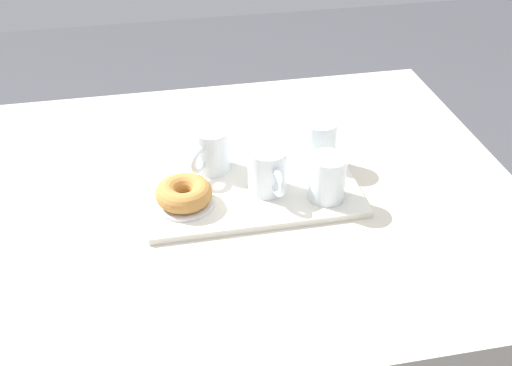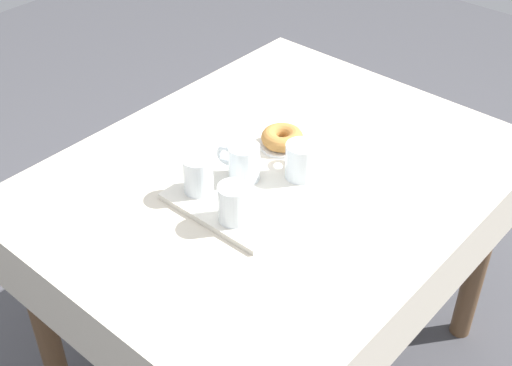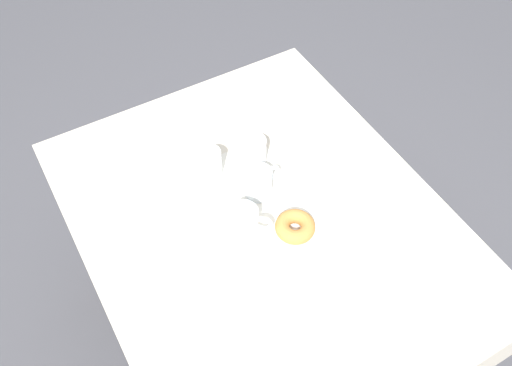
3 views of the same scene
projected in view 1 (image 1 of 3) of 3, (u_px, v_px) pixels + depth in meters
The scene contains 8 objects.
dining_table at pixel (225, 229), 1.34m from camera, with size 1.20×0.95×0.74m.
serving_tray at pixel (249, 183), 1.30m from camera, with size 0.42×0.30×0.01m, color silver.
tea_mug_left at pixel (211, 151), 1.30m from camera, with size 0.09×0.10×0.09m.
tea_mug_right at pixel (268, 172), 1.24m from camera, with size 0.08×0.12×0.09m.
water_glass_near at pixel (320, 143), 1.33m from camera, with size 0.07×0.07×0.09m.
water_glass_far at pixel (327, 180), 1.22m from camera, with size 0.07×0.07×0.09m.
donut_plate_left at pixel (185, 203), 1.22m from camera, with size 0.11×0.11×0.01m, color white.
sugar_donut_left at pixel (184, 193), 1.21m from camera, with size 0.11×0.11×0.04m, color #BC7F3D.
Camera 1 is at (0.14, 1.04, 1.49)m, focal length 44.85 mm.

